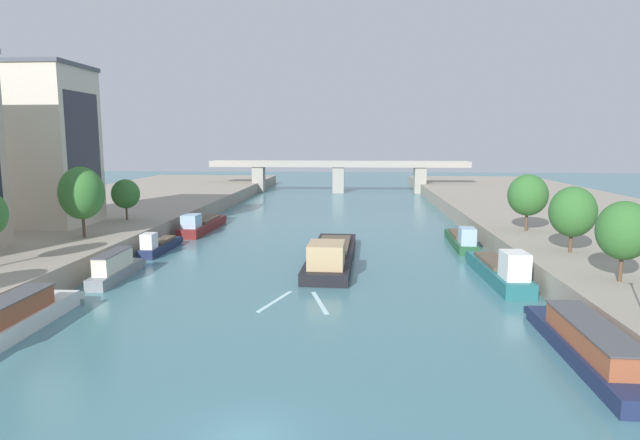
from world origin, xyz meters
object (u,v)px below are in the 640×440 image
(bridge_far, at_px, (338,172))
(tree_left_second, at_px, (82,193))
(moored_boat_left_near, at_px, (159,245))
(tree_right_midway, at_px, (528,195))
(moored_boat_left_second, at_px, (10,321))
(moored_boat_left_midway, at_px, (202,225))
(tree_left_far, at_px, (126,194))
(barge_midriver, at_px, (331,254))
(moored_boat_left_end, at_px, (115,268))
(moored_boat_right_upstream, at_px, (462,239))
(tree_right_past_mid, at_px, (573,212))
(moored_boat_right_midway, at_px, (587,344))
(moored_boat_right_near, at_px, (500,270))
(tree_right_by_lamp, at_px, (624,231))

(bridge_far, bearing_deg, tree_left_second, -108.07)
(moored_boat_left_near, bearing_deg, tree_right_midway, 4.94)
(moored_boat_left_second, distance_m, bridge_far, 102.19)
(moored_boat_left_midway, distance_m, tree_left_far, 11.28)
(barge_midriver, bearing_deg, moored_boat_left_end, -158.03)
(moored_boat_right_upstream, distance_m, tree_left_second, 44.30)
(moored_boat_left_end, bearing_deg, moored_boat_right_upstream, 27.47)
(moored_boat_right_upstream, height_order, tree_left_far, tree_left_far)
(tree_right_past_mid, bearing_deg, bridge_far, 106.91)
(moored_boat_right_midway, height_order, tree_left_far, tree_left_far)
(moored_boat_left_near, relative_size, moored_boat_right_near, 0.69)
(moored_boat_left_end, bearing_deg, barge_midriver, 21.97)
(tree_right_by_lamp, height_order, tree_right_past_mid, tree_right_past_mid)
(moored_boat_left_midway, bearing_deg, tree_right_midway, -14.54)
(moored_boat_right_midway, distance_m, tree_right_by_lamp, 12.43)
(moored_boat_left_near, height_order, tree_left_far, tree_left_far)
(barge_midriver, distance_m, moored_boat_right_upstream, 18.71)
(barge_midriver, distance_m, moored_boat_right_midway, 29.13)
(moored_boat_left_midway, bearing_deg, tree_right_past_mid, -28.51)
(moored_boat_left_second, xyz_separation_m, moored_boat_left_near, (-0.04, 27.14, -0.28))
(moored_boat_right_midway, xyz_separation_m, bridge_far, (-18.29, 101.84, 4.03))
(moored_boat_left_second, distance_m, moored_boat_right_upstream, 48.78)
(moored_boat_right_near, xyz_separation_m, tree_left_far, (-43.91, 19.61, 4.80))
(moored_boat_right_midway, relative_size, tree_right_past_mid, 2.46)
(moored_boat_right_midway, distance_m, tree_left_far, 58.37)
(moored_boat_right_upstream, bearing_deg, moored_boat_left_second, -137.19)
(moored_boat_right_near, relative_size, tree_right_by_lamp, 2.40)
(moored_boat_right_near, relative_size, moored_boat_right_upstream, 1.04)
(moored_boat_left_end, bearing_deg, moored_boat_right_midway, -24.06)
(moored_boat_left_end, xyz_separation_m, moored_boat_right_near, (35.69, 1.88, -0.07))
(moored_boat_right_upstream, distance_m, tree_right_past_mid, 17.08)
(tree_right_past_mid, distance_m, bridge_far, 85.46)
(tree_left_second, distance_m, tree_right_past_mid, 50.26)
(moored_boat_left_end, bearing_deg, moored_boat_left_second, -91.62)
(moored_boat_left_second, xyz_separation_m, tree_left_second, (-6.92, 23.27, 6.15))
(moored_boat_right_upstream, bearing_deg, bridge_far, 104.59)
(moored_boat_right_near, xyz_separation_m, bridge_far, (-17.84, 83.82, 3.98))
(moored_boat_right_upstream, bearing_deg, moored_boat_left_end, -152.53)
(moored_boat_right_midway, height_order, bridge_far, bridge_far)
(moored_boat_left_near, relative_size, tree_right_midway, 1.52)
(tree_left_second, relative_size, bridge_far, 0.12)
(moored_boat_left_second, relative_size, tree_right_by_lamp, 2.43)
(tree_right_midway, bearing_deg, moored_boat_right_midway, -100.83)
(tree_right_past_mid, bearing_deg, barge_midriver, 169.96)
(tree_right_by_lamp, height_order, bridge_far, tree_right_by_lamp)
(tree_left_second, height_order, tree_right_midway, tree_left_second)
(tree_left_second, bearing_deg, moored_boat_right_upstream, 13.03)
(moored_boat_right_midway, bearing_deg, tree_left_second, 150.46)
(tree_right_by_lamp, bearing_deg, barge_midriver, 146.83)
(moored_boat_left_near, bearing_deg, moored_boat_right_near, -16.19)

